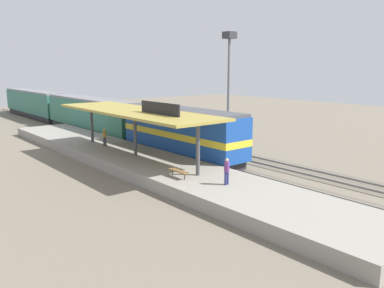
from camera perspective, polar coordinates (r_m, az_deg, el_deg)
The scene contains 12 objects.
ground_plane at distance 37.56m, azimuth 0.51°, elevation -1.56°, with size 120.00×120.00×0.00m, color #706656.
track_near at distance 36.32m, azimuth -1.90°, elevation -1.96°, with size 3.20×110.00×0.16m.
track_far at distance 39.25m, azimuth 3.40°, elevation -0.98°, with size 3.20×110.00×0.16m.
platform at distance 33.67m, azimuth -8.08°, elevation -2.38°, with size 6.00×44.00×0.90m, color gray.
station_canopy at distance 32.89m, azimuth -8.19°, elevation 4.53°, with size 5.20×18.00×4.70m.
platform_bench at distance 26.57m, azimuth -1.95°, elevation -3.93°, with size 0.44×1.70×0.50m.
locomotive at distance 35.61m, azimuth -1.60°, elevation 1.68°, with size 2.93×14.43×4.44m.
passenger_carriage_front at distance 50.85m, azimuth -14.31°, elevation 4.07°, with size 2.90×20.00×4.24m.
passenger_carriage_rear at distance 70.10m, azimuth -21.76°, elevation 5.47°, with size 2.90×20.00×4.24m.
light_mast at distance 41.70m, azimuth 5.35°, elevation 11.28°, with size 1.10×1.10×11.70m.
person_waiting at distance 37.87m, azimuth -12.48°, elevation 1.14°, with size 0.34×0.34×1.71m.
person_walking at distance 24.96m, azimuth 5.02°, elevation -3.76°, with size 0.34×0.34×1.71m.
Camera 1 is at (-21.75, -27.90, 8.24)m, focal length 37.05 mm.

